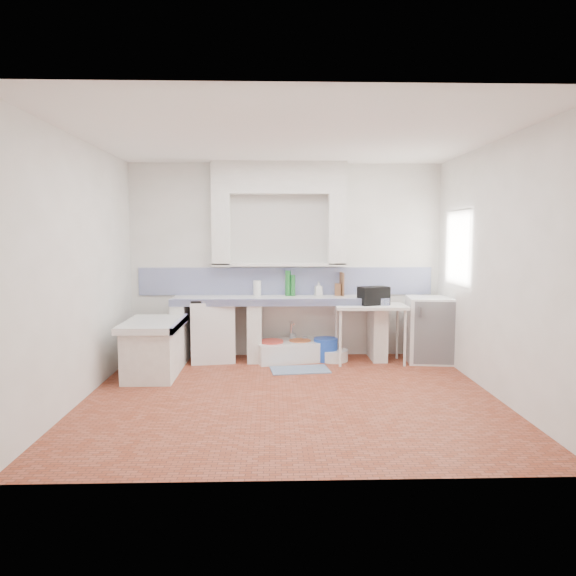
{
  "coord_description": "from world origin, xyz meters",
  "views": [
    {
      "loc": [
        -0.2,
        -5.62,
        1.78
      ],
      "look_at": [
        0.0,
        1.0,
        1.1
      ],
      "focal_mm": 32.59,
      "sensor_mm": 36.0,
      "label": 1
    }
  ],
  "objects_px": {
    "fridge": "(429,329)",
    "sink": "(292,351)",
    "stove": "(212,330)",
    "side_table": "(370,334)"
  },
  "relations": [
    {
      "from": "stove",
      "to": "sink",
      "type": "xyz_separation_m",
      "value": [
        1.13,
        -0.03,
        -0.3
      ]
    },
    {
      "from": "stove",
      "to": "side_table",
      "type": "bearing_deg",
      "value": -13.75
    },
    {
      "from": "sink",
      "to": "stove",
      "type": "bearing_deg",
      "value": 163.82
    },
    {
      "from": "sink",
      "to": "side_table",
      "type": "height_order",
      "value": "side_table"
    },
    {
      "from": "stove",
      "to": "fridge",
      "type": "bearing_deg",
      "value": -11.23
    },
    {
      "from": "stove",
      "to": "side_table",
      "type": "xyz_separation_m",
      "value": [
        2.2,
        -0.21,
        -0.02
      ]
    },
    {
      "from": "fridge",
      "to": "sink",
      "type": "bearing_deg",
      "value": -177.02
    },
    {
      "from": "stove",
      "to": "sink",
      "type": "height_order",
      "value": "stove"
    },
    {
      "from": "side_table",
      "to": "sink",
      "type": "bearing_deg",
      "value": 170.44
    },
    {
      "from": "sink",
      "to": "side_table",
      "type": "distance_m",
      "value": 1.13
    }
  ]
}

